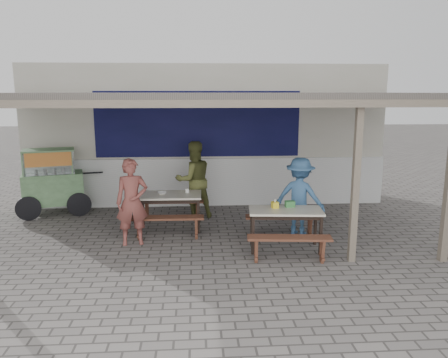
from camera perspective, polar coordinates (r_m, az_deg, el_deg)
ground at (r=8.27m, az=-1.66°, el=-8.69°), size 60.00×60.00×0.00m
back_wall at (r=11.40m, az=-2.41°, el=5.73°), size 9.00×1.28×3.50m
warung_roof at (r=8.67m, az=-1.89°, el=10.57°), size 9.00×4.21×2.81m
table_left at (r=9.12m, az=-7.13°, el=-2.45°), size 1.33×0.78×0.75m
bench_left_street at (r=8.59m, az=-7.38°, el=-5.65°), size 1.42×0.30×0.45m
bench_left_wall at (r=9.82m, az=-6.81°, el=-3.46°), size 1.42×0.30×0.45m
table_right at (r=7.96m, az=8.05°, el=-4.55°), size 1.36×0.76×0.75m
bench_right_street at (r=7.47m, az=8.52°, el=-8.30°), size 1.43×0.41×0.45m
bench_right_wall at (r=8.64m, az=7.52°, el=-5.54°), size 1.43×0.41×0.45m
vendor_cart at (r=10.86m, az=-21.55°, el=-0.04°), size 1.82×1.11×1.54m
patron_street_side at (r=8.30m, az=-11.92°, el=-2.96°), size 0.65×0.49×1.63m
patron_wall_side at (r=9.88m, az=-3.97°, el=-0.11°), size 1.02×0.90×1.75m
patron_right_table at (r=8.83m, az=9.87°, el=-2.25°), size 1.16×1.00×1.56m
tissue_box at (r=8.01m, az=6.67°, el=-3.38°), size 0.13×0.13×0.11m
donation_box at (r=8.11m, az=8.60°, el=-3.24°), size 0.18×0.13×0.11m
condiment_jar at (r=9.20m, az=-4.83°, el=-1.50°), size 0.08×0.08×0.09m
condiment_bowl at (r=9.13m, az=-8.10°, el=-1.81°), size 0.23×0.23×0.04m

